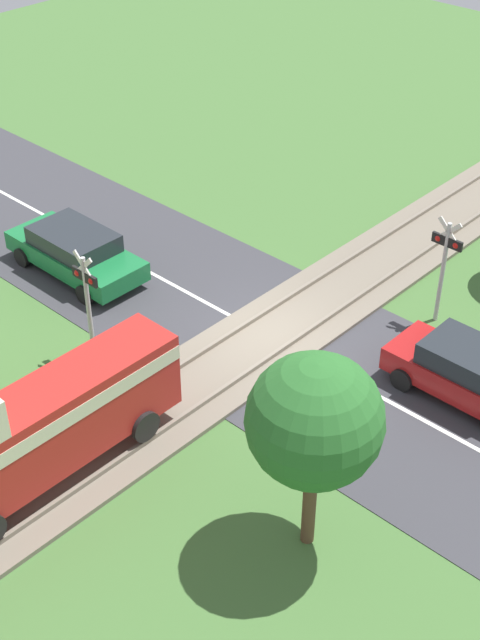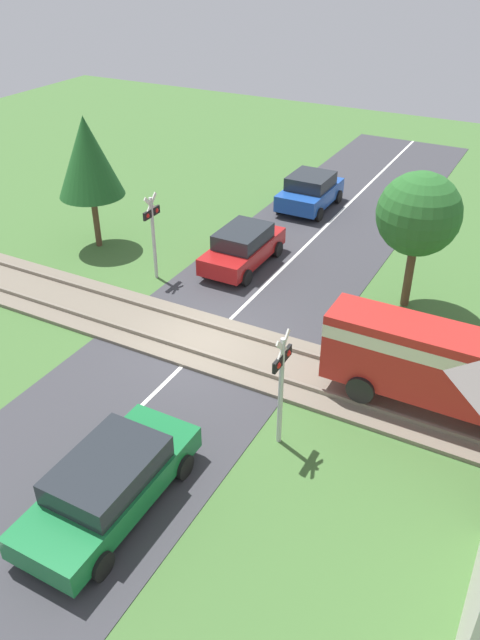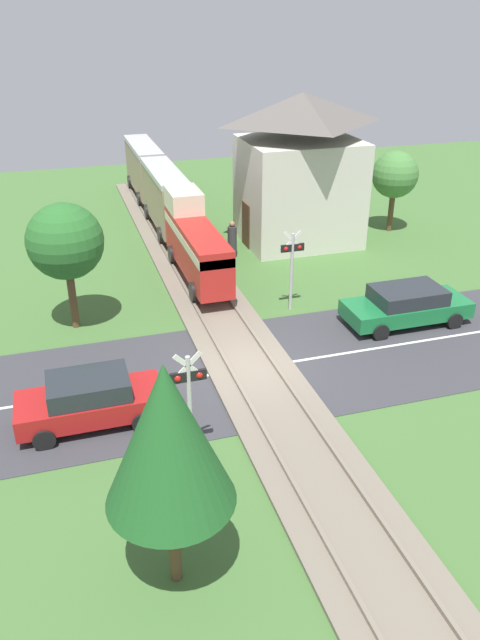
{
  "view_description": "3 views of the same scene",
  "coord_description": "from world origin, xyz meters",
  "px_view_note": "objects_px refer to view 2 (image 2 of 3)",
  "views": [
    {
      "loc": [
        -12.55,
        14.68,
        14.36
      ],
      "look_at": [
        0.0,
        1.18,
        1.2
      ],
      "focal_mm": 50.0,
      "sensor_mm": 36.0,
      "label": 1
    },
    {
      "loc": [
        13.39,
        8.34,
        10.82
      ],
      "look_at": [
        0.0,
        1.18,
        1.2
      ],
      "focal_mm": 35.0,
      "sensor_mm": 36.0,
      "label": 2
    },
    {
      "loc": [
        -5.34,
        -16.32,
        10.51
      ],
      "look_at": [
        0.0,
        1.18,
        1.2
      ],
      "focal_mm": 35.0,
      "sensor_mm": 36.0,
      "label": 3
    }
  ],
  "objects_px": {
    "car_far_side": "(110,482)",
    "crossing_signal_west_approach": "(153,226)",
    "car_near_crossing": "(243,247)",
    "car_behind_queue": "(310,191)",
    "crossing_signal_east_approach": "(281,375)"
  },
  "relations": [
    {
      "from": "car_far_side",
      "to": "crossing_signal_west_approach",
      "type": "height_order",
      "value": "crossing_signal_west_approach"
    },
    {
      "from": "car_far_side",
      "to": "crossing_signal_west_approach",
      "type": "xyz_separation_m",
      "value": [
        -9.22,
        -5.21,
        1.28
      ]
    },
    {
      "from": "car_near_crossing",
      "to": "car_behind_queue",
      "type": "relative_size",
      "value": 1.1
    },
    {
      "from": "car_far_side",
      "to": "crossing_signal_east_approach",
      "type": "relative_size",
      "value": 1.44
    },
    {
      "from": "car_far_side",
      "to": "crossing_signal_east_approach",
      "type": "bearing_deg",
      "value": 147.09
    },
    {
      "from": "car_far_side",
      "to": "car_near_crossing",
      "type": "bearing_deg",
      "value": -165.98
    },
    {
      "from": "car_far_side",
      "to": "crossing_signal_east_approach",
      "type": "xyz_separation_m",
      "value": [
        -3.6,
        2.33,
        1.28
      ]
    },
    {
      "from": "crossing_signal_west_approach",
      "to": "crossing_signal_east_approach",
      "type": "height_order",
      "value": "same"
    },
    {
      "from": "car_near_crossing",
      "to": "car_behind_queue",
      "type": "xyz_separation_m",
      "value": [
        -6.41,
        0.0,
        0.04
      ]
    },
    {
      "from": "crossing_signal_west_approach",
      "to": "crossing_signal_east_approach",
      "type": "xyz_separation_m",
      "value": [
        5.62,
        7.54,
        0.0
      ]
    },
    {
      "from": "car_far_side",
      "to": "car_behind_queue",
      "type": "height_order",
      "value": "car_behind_queue"
    },
    {
      "from": "car_behind_queue",
      "to": "car_far_side",
      "type": "bearing_deg",
      "value": 9.11
    },
    {
      "from": "crossing_signal_east_approach",
      "to": "car_far_side",
      "type": "bearing_deg",
      "value": -32.91
    },
    {
      "from": "car_near_crossing",
      "to": "car_far_side",
      "type": "bearing_deg",
      "value": 14.02
    },
    {
      "from": "car_near_crossing",
      "to": "crossing_signal_west_approach",
      "type": "distance_m",
      "value": 3.51
    }
  ]
}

